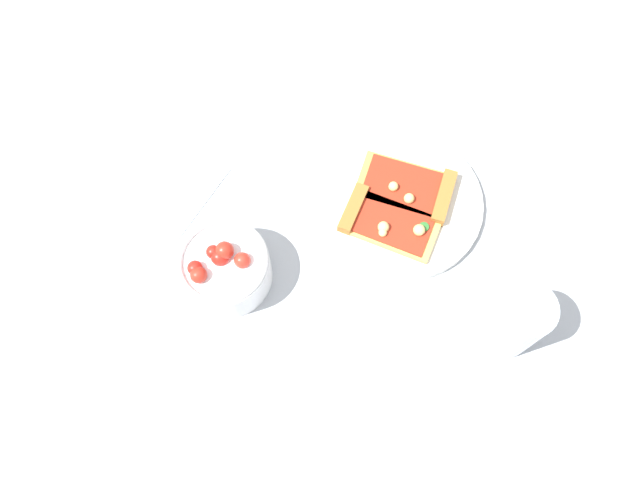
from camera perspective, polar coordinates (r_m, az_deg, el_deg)
The scene contains 7 objects.
ground_plane at distance 0.96m, azimuth 3.73°, elevation 2.64°, with size 2.40×2.40×0.00m, color #B2B7BC.
plate at distance 0.96m, azimuth 7.23°, elevation 3.39°, with size 0.25×0.25×0.01m, color white.
pizza_slice_near at distance 0.96m, azimuth 8.33°, elevation 4.55°, with size 0.11×0.15×0.02m.
pizza_slice_far at distance 0.93m, azimuth 5.86°, elevation 1.68°, with size 0.09×0.15×0.02m.
salad_bowl at distance 0.89m, azimuth -8.60°, elevation -2.49°, with size 0.13×0.13×0.09m.
soda_glass at distance 0.87m, azimuth 17.17°, elevation -7.09°, with size 0.07×0.07×0.13m.
paper_napkin at distance 1.00m, azimuth -14.10°, elevation 4.84°, with size 0.15×0.15×0.00m, color white.
Camera 1 is at (-0.38, -0.14, 0.87)m, focal length 35.34 mm.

